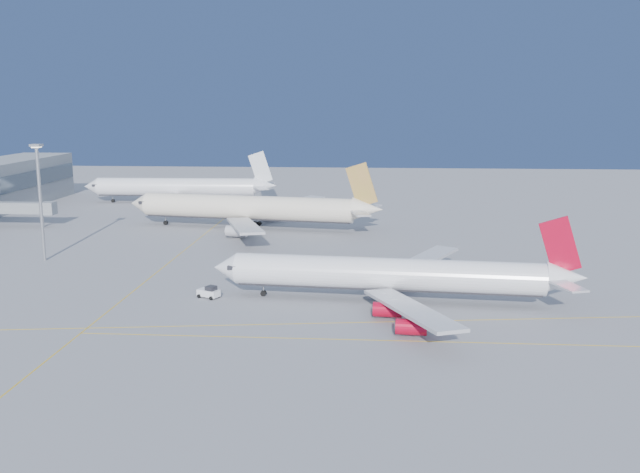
{
  "coord_description": "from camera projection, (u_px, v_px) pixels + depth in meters",
  "views": [
    {
      "loc": [
        2.5,
        -111.59,
        33.82
      ],
      "look_at": [
        -7.62,
        27.68,
        7.0
      ],
      "focal_mm": 40.0,
      "sensor_mm": 36.0,
      "label": 1
    }
  ],
  "objects": [
    {
      "name": "airliner_etihad",
      "position": [
        252.0,
        208.0,
        189.23
      ],
      "size": [
        70.27,
        64.27,
        18.38
      ],
      "rotation": [
        0.0,
        0.0,
        -0.16
      ],
      "color": "beige",
      "rests_on": "ground"
    },
    {
      "name": "taxiway_lines",
      "position": [
        270.0,
        299.0,
        123.12
      ],
      "size": [
        118.86,
        140.0,
        0.02
      ],
      "color": "gold",
      "rests_on": "ground"
    },
    {
      "name": "jet_bridge",
      "position": [
        16.0,
        208.0,
        192.03
      ],
      "size": [
        23.6,
        3.6,
        6.9
      ],
      "color": "gray",
      "rests_on": "ground"
    },
    {
      "name": "pushback_tug",
      "position": [
        209.0,
        292.0,
        123.63
      ],
      "size": [
        4.28,
        3.58,
        2.15
      ],
      "rotation": [
        0.0,
        0.0,
        -0.46
      ],
      "color": "white",
      "rests_on": "ground"
    },
    {
      "name": "airliner_third",
      "position": [
        180.0,
        187.0,
        236.96
      ],
      "size": [
        64.72,
        59.76,
        17.38
      ],
      "rotation": [
        0.0,
        0.0,
        0.03
      ],
      "color": "white",
      "rests_on": "ground"
    },
    {
      "name": "ground",
      "position": [
        354.0,
        311.0,
        115.86
      ],
      "size": [
        500.0,
        500.0,
        0.0
      ],
      "primitive_type": "plane",
      "color": "slate",
      "rests_on": "ground"
    },
    {
      "name": "light_mast",
      "position": [
        40.0,
        193.0,
        149.84
      ],
      "size": [
        2.14,
        2.14,
        24.81
      ],
      "color": "gray",
      "rests_on": "ground"
    },
    {
      "name": "airliner_virgin",
      "position": [
        394.0,
        275.0,
        120.48
      ],
      "size": [
        63.19,
        56.55,
        15.58
      ],
      "rotation": [
        0.0,
        0.0,
        -0.09
      ],
      "color": "white",
      "rests_on": "ground"
    }
  ]
}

